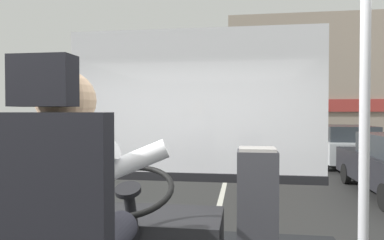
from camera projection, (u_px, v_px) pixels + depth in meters
name	position (u px, v px, depth m)	size (l,w,h in m)	color
ground	(226.00, 178.00, 10.53)	(18.00, 44.00, 0.06)	#2C2C2C
bus_driver	(74.00, 197.00, 1.44)	(0.73, 0.55, 0.82)	#282833
steering_console	(146.00, 239.00, 2.53)	(1.10, 0.96, 0.78)	black
handrail_pole	(364.00, 131.00, 1.52)	(0.04, 0.04, 2.12)	#B7B7BC
fare_box	(257.00, 217.00, 2.29)	(0.26, 0.24, 0.91)	#333338
windshield_panel	(193.00, 122.00, 3.38)	(2.50, 0.08, 1.48)	silver
street_tree	(125.00, 71.00, 13.67)	(2.45, 2.45, 4.82)	#4C3828
shop_building	(317.00, 86.00, 19.33)	(9.68, 5.00, 6.82)	gray
parked_car_silver	(345.00, 145.00, 12.63)	(2.01, 4.01, 1.47)	silver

